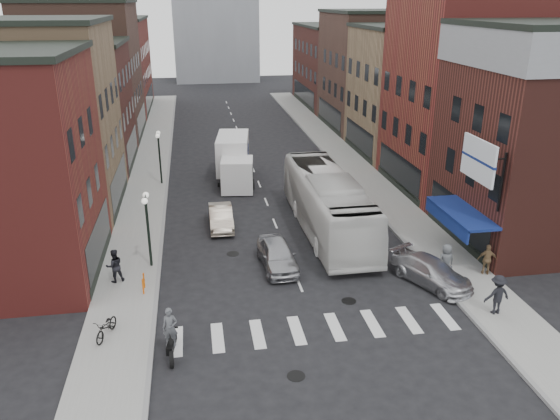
% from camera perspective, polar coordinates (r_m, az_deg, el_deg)
% --- Properties ---
extents(ground, '(160.00, 160.00, 0.00)m').
position_cam_1_polar(ground, '(26.74, 2.44, -8.76)').
color(ground, black).
rests_on(ground, ground).
extents(sidewalk_left, '(3.00, 74.00, 0.15)m').
position_cam_1_polar(sidewalk_left, '(46.74, -13.40, 4.12)').
color(sidewalk_left, gray).
rests_on(sidewalk_left, ground).
extents(sidewalk_right, '(3.00, 74.00, 0.15)m').
position_cam_1_polar(sidewalk_right, '(48.46, 7.12, 5.15)').
color(sidewalk_right, gray).
rests_on(sidewalk_right, ground).
extents(curb_left, '(0.20, 74.00, 0.16)m').
position_cam_1_polar(curb_left, '(46.66, -11.55, 4.15)').
color(curb_left, gray).
rests_on(curb_left, ground).
extents(curb_right, '(0.20, 74.00, 0.16)m').
position_cam_1_polar(curb_right, '(48.09, 5.39, 5.00)').
color(curb_right, gray).
rests_on(curb_right, ground).
extents(crosswalk_stripes, '(12.00, 2.20, 0.01)m').
position_cam_1_polar(crosswalk_stripes, '(24.25, 3.89, -12.25)').
color(crosswalk_stripes, silver).
rests_on(crosswalk_stripes, ground).
extents(bldg_left_mid_a, '(10.30, 10.20, 12.30)m').
position_cam_1_polar(bldg_left_mid_a, '(38.72, -24.58, 8.60)').
color(bldg_left_mid_a, '#8A6B4C').
rests_on(bldg_left_mid_a, ground).
extents(bldg_left_mid_b, '(10.30, 10.20, 10.30)m').
position_cam_1_polar(bldg_left_mid_b, '(48.45, -21.55, 10.02)').
color(bldg_left_mid_b, '#4D211B').
rests_on(bldg_left_mid_b, ground).
extents(bldg_left_far_a, '(10.30, 12.20, 13.30)m').
position_cam_1_polar(bldg_left_far_a, '(58.93, -19.68, 13.50)').
color(bldg_left_far_a, '#513328').
rests_on(bldg_left_far_a, ground).
extents(bldg_left_far_b, '(10.30, 16.20, 11.30)m').
position_cam_1_polar(bldg_left_far_b, '(72.79, -17.78, 14.18)').
color(bldg_left_far_b, maroon).
rests_on(bldg_left_far_b, ground).
extents(bldg_right_corner, '(10.30, 9.20, 12.30)m').
position_cam_1_polar(bldg_right_corner, '(34.39, 26.44, 6.92)').
color(bldg_right_corner, '#4D211B').
rests_on(bldg_right_corner, ground).
extents(bldg_right_mid_a, '(10.30, 10.20, 14.30)m').
position_cam_1_polar(bldg_right_mid_a, '(42.14, 19.35, 11.59)').
color(bldg_right_mid_a, maroon).
rests_on(bldg_right_mid_a, ground).
extents(bldg_right_mid_b, '(10.30, 10.20, 11.30)m').
position_cam_1_polar(bldg_right_mid_b, '(51.28, 13.92, 11.98)').
color(bldg_right_mid_b, '#8A6B4C').
rests_on(bldg_right_mid_b, ground).
extents(bldg_right_far_a, '(10.30, 12.20, 12.30)m').
position_cam_1_polar(bldg_right_far_a, '(61.40, 9.96, 14.18)').
color(bldg_right_far_a, '#513328').
rests_on(bldg_right_far_a, ground).
extents(bldg_right_far_b, '(10.30, 16.20, 10.30)m').
position_cam_1_polar(bldg_right_far_b, '(74.80, 6.39, 14.80)').
color(bldg_right_far_b, '#4D211B').
rests_on(bldg_right_far_b, ground).
extents(awning_blue, '(1.80, 5.00, 0.78)m').
position_cam_1_polar(awning_blue, '(30.62, 18.14, -0.39)').
color(awning_blue, navy).
rests_on(awning_blue, ground).
extents(billboard_sign, '(1.52, 3.00, 3.70)m').
position_cam_1_polar(billboard_sign, '(27.72, 20.16, 4.81)').
color(billboard_sign, black).
rests_on(billboard_sign, ground).
extents(streetlamp_near, '(0.32, 1.22, 4.11)m').
position_cam_1_polar(streetlamp_near, '(28.75, -13.73, -0.72)').
color(streetlamp_near, black).
rests_on(streetlamp_near, ground).
extents(streetlamp_far, '(0.32, 1.22, 4.11)m').
position_cam_1_polar(streetlamp_far, '(42.06, -12.53, 6.34)').
color(streetlamp_far, black).
rests_on(streetlamp_far, ground).
extents(bike_rack, '(0.08, 0.68, 0.80)m').
position_cam_1_polar(bike_rack, '(27.31, -14.07, -7.44)').
color(bike_rack, '#D8590C').
rests_on(bike_rack, sidewalk_left).
extents(box_truck, '(3.00, 8.00, 3.37)m').
position_cam_1_polar(box_truck, '(42.52, -4.81, 5.19)').
color(box_truck, white).
rests_on(box_truck, ground).
extents(motorcycle_rider, '(0.65, 2.15, 2.19)m').
position_cam_1_polar(motorcycle_rider, '(22.43, -11.35, -12.61)').
color(motorcycle_rider, black).
rests_on(motorcycle_rider, ground).
extents(transit_bus, '(3.13, 13.02, 3.62)m').
position_cam_1_polar(transit_bus, '(33.11, 4.98, 0.73)').
color(transit_bus, silver).
rests_on(transit_bus, ground).
extents(sedan_left_near, '(1.94, 4.36, 1.46)m').
position_cam_1_polar(sedan_left_near, '(28.88, -0.29, -4.70)').
color(sedan_left_near, '#A5A5AA').
rests_on(sedan_left_near, ground).
extents(sedan_left_far, '(1.43, 4.06, 1.34)m').
position_cam_1_polar(sedan_left_far, '(34.11, -6.20, -0.75)').
color(sedan_left_far, beige).
rests_on(sedan_left_far, ground).
extents(curb_car, '(3.58, 4.86, 1.31)m').
position_cam_1_polar(curb_car, '(28.34, 15.53, -6.25)').
color(curb_car, silver).
rests_on(curb_car, ground).
extents(parked_bicycle, '(1.14, 1.83, 0.91)m').
position_cam_1_polar(parked_bicycle, '(24.29, -17.68, -11.57)').
color(parked_bicycle, black).
rests_on(parked_bicycle, sidewalk_left).
extents(ped_left_solo, '(0.95, 0.73, 1.73)m').
position_cam_1_polar(ped_left_solo, '(28.33, -16.91, -5.60)').
color(ped_left_solo, black).
rests_on(ped_left_solo, sidewalk_left).
extents(ped_right_a, '(1.25, 0.69, 1.86)m').
position_cam_1_polar(ped_right_a, '(26.35, 21.76, -8.21)').
color(ped_right_a, black).
rests_on(ped_right_a, sidewalk_right).
extents(ped_right_b, '(1.06, 0.77, 1.64)m').
position_cam_1_polar(ped_right_b, '(29.78, 20.85, -4.85)').
color(ped_right_b, brown).
rests_on(ped_right_b, sidewalk_right).
extents(ped_right_c, '(0.90, 0.63, 1.77)m').
position_cam_1_polar(ped_right_c, '(28.82, 16.96, -5.08)').
color(ped_right_c, '#4E5255').
rests_on(ped_right_c, sidewalk_right).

